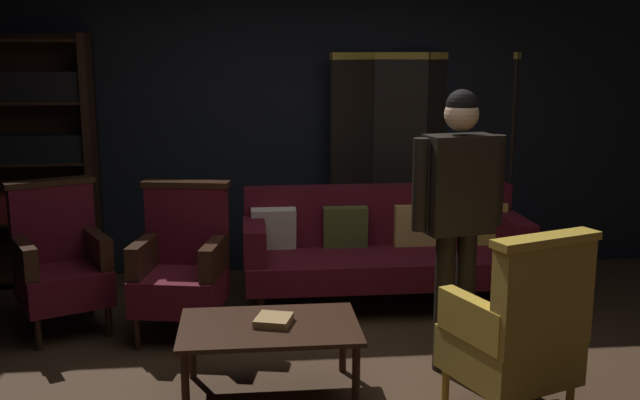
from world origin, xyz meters
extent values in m
plane|color=#3D2819|center=(0.00, 0.00, 0.00)|extent=(10.00, 10.00, 0.00)
cube|color=black|center=(0.00, 2.45, 1.40)|extent=(7.20, 0.10, 2.80)
cube|color=black|center=(0.43, 2.26, 0.95)|extent=(0.41, 0.25, 1.90)
cube|color=gold|center=(0.43, 2.26, 1.87)|extent=(0.42, 0.26, 0.06)
cube|color=black|center=(0.86, 2.33, 0.95)|extent=(0.46, 0.12, 1.90)
cube|color=gold|center=(0.86, 2.33, 1.87)|extent=(0.46, 0.12, 0.06)
cube|color=black|center=(1.27, 2.42, 0.95)|extent=(0.40, 0.28, 1.90)
cube|color=gold|center=(1.27, 2.42, 1.87)|extent=(0.40, 0.29, 0.06)
cube|color=black|center=(1.68, 2.48, 0.95)|extent=(0.45, 0.17, 1.90)
cube|color=gold|center=(1.68, 2.48, 1.87)|extent=(0.45, 0.18, 0.06)
cube|color=black|center=(2.11, 2.51, 0.95)|extent=(0.42, 0.24, 1.90)
cube|color=gold|center=(2.11, 2.51, 1.87)|extent=(0.42, 0.25, 0.06)
cube|color=black|center=(-1.73, 2.18, 1.02)|extent=(0.06, 0.32, 2.05)
cube|color=black|center=(-2.15, 2.33, 1.02)|extent=(0.90, 0.02, 2.05)
cube|color=black|center=(-2.15, 2.18, 0.06)|extent=(0.86, 0.30, 0.02)
cube|color=black|center=(-2.15, 2.18, 0.54)|extent=(0.86, 0.30, 0.02)
cube|color=maroon|center=(-2.15, 2.16, 0.66)|extent=(0.78, 0.22, 0.21)
cube|color=black|center=(-2.15, 2.18, 1.02)|extent=(0.86, 0.30, 0.02)
cube|color=black|center=(-2.15, 2.16, 1.15)|extent=(0.78, 0.22, 0.22)
cube|color=black|center=(-2.15, 2.18, 1.51)|extent=(0.86, 0.30, 0.02)
cube|color=black|center=(-2.15, 2.16, 1.64)|extent=(0.78, 0.22, 0.23)
cube|color=black|center=(-2.15, 2.18, 1.99)|extent=(0.86, 0.30, 0.02)
cylinder|color=black|center=(-0.40, 1.05, 0.11)|extent=(0.07, 0.07, 0.22)
cylinder|color=black|center=(1.50, 1.05, 0.11)|extent=(0.07, 0.07, 0.22)
cylinder|color=black|center=(-0.40, 1.65, 0.11)|extent=(0.07, 0.07, 0.22)
cylinder|color=black|center=(1.50, 1.65, 0.11)|extent=(0.07, 0.07, 0.22)
cube|color=#4C0F19|center=(0.55, 1.35, 0.32)|extent=(2.10, 0.76, 0.20)
cube|color=#4C0F19|center=(0.55, 1.66, 0.65)|extent=(2.10, 0.18, 0.46)
cube|color=#4C0F19|center=(-0.43, 1.35, 0.55)|extent=(0.16, 0.68, 0.26)
cube|color=#4C0F19|center=(1.53, 1.35, 0.55)|extent=(0.16, 0.68, 0.26)
cube|color=beige|center=(-0.28, 1.55, 0.57)|extent=(0.34, 0.16, 0.35)
cube|color=#4C5123|center=(0.27, 1.55, 0.57)|extent=(0.34, 0.15, 0.35)
cube|color=tan|center=(0.83, 1.55, 0.57)|extent=(0.34, 0.12, 0.34)
cube|color=#B79338|center=(1.38, 1.55, 0.57)|extent=(0.35, 0.18, 0.35)
cylinder|color=black|center=(-0.82, -0.32, 0.20)|extent=(0.04, 0.04, 0.39)
cylinder|color=black|center=(0.08, -0.32, 0.20)|extent=(0.04, 0.04, 0.39)
cylinder|color=black|center=(-0.82, 0.22, 0.20)|extent=(0.04, 0.04, 0.39)
cylinder|color=black|center=(0.08, 0.22, 0.20)|extent=(0.04, 0.04, 0.39)
cube|color=black|center=(-0.37, -0.05, 0.41)|extent=(1.00, 0.64, 0.03)
cylinder|color=gold|center=(1.02, -0.10, 0.11)|extent=(0.04, 0.04, 0.22)
cylinder|color=gold|center=(0.59, -0.26, 0.11)|extent=(0.04, 0.04, 0.22)
cube|color=#B79338|center=(0.88, -0.39, 0.34)|extent=(0.72, 0.72, 0.24)
cube|color=#B79338|center=(0.96, -0.61, 0.73)|extent=(0.57, 0.31, 0.54)
cube|color=gold|center=(0.96, -0.61, 1.02)|extent=(0.61, 0.33, 0.04)
cube|color=gold|center=(1.11, -0.31, 0.57)|extent=(0.26, 0.50, 0.22)
cube|color=gold|center=(0.66, -0.48, 0.57)|extent=(0.26, 0.50, 0.22)
cylinder|color=black|center=(-1.85, 0.75, 0.11)|extent=(0.04, 0.04, 0.22)
cylinder|color=black|center=(-1.43, 0.94, 0.11)|extent=(0.04, 0.04, 0.22)
cylinder|color=black|center=(-2.05, 1.16, 0.11)|extent=(0.04, 0.04, 0.22)
cylinder|color=black|center=(-1.63, 1.36, 0.11)|extent=(0.04, 0.04, 0.22)
cube|color=#4C0F19|center=(-1.74, 1.05, 0.34)|extent=(0.75, 0.75, 0.24)
cube|color=#4C0F19|center=(-1.84, 1.26, 0.73)|extent=(0.56, 0.35, 0.54)
cube|color=black|center=(-1.84, 1.26, 1.02)|extent=(0.60, 0.38, 0.04)
cube|color=black|center=(-1.96, 0.95, 0.57)|extent=(0.30, 0.49, 0.22)
cube|color=black|center=(-1.52, 1.16, 0.57)|extent=(0.30, 0.49, 0.22)
cylinder|color=black|center=(-1.21, 0.69, 0.11)|extent=(0.04, 0.04, 0.22)
cylinder|color=black|center=(-0.76, 0.60, 0.11)|extent=(0.04, 0.04, 0.22)
cylinder|color=black|center=(-1.12, 1.14, 0.11)|extent=(0.04, 0.04, 0.22)
cylinder|color=black|center=(-0.67, 1.05, 0.11)|extent=(0.04, 0.04, 0.22)
cube|color=#4C0F19|center=(-0.94, 0.87, 0.34)|extent=(0.66, 0.66, 0.24)
cube|color=#4C0F19|center=(-0.89, 1.10, 0.73)|extent=(0.57, 0.23, 0.54)
cube|color=black|center=(-0.89, 1.10, 1.02)|extent=(0.61, 0.24, 0.04)
cube|color=black|center=(-1.17, 0.92, 0.57)|extent=(0.19, 0.51, 0.22)
cube|color=black|center=(-0.70, 0.83, 0.57)|extent=(0.19, 0.51, 0.22)
cylinder|color=black|center=(0.83, 0.22, 0.43)|extent=(0.12, 0.12, 0.86)
cylinder|color=black|center=(0.69, 0.19, 0.43)|extent=(0.12, 0.12, 0.86)
cube|color=maroon|center=(0.76, 0.20, 0.90)|extent=(0.35, 0.22, 0.09)
cube|color=black|center=(0.76, 0.20, 1.15)|extent=(0.43, 0.29, 0.58)
cube|color=white|center=(0.73, 0.31, 1.18)|extent=(0.14, 0.04, 0.41)
cube|color=maroon|center=(0.73, 0.32, 1.41)|extent=(0.09, 0.04, 0.04)
cylinder|color=black|center=(1.00, 0.26, 1.16)|extent=(0.09, 0.09, 0.54)
cylinder|color=black|center=(0.51, 0.15, 1.16)|extent=(0.09, 0.09, 0.54)
sphere|color=tan|center=(0.76, 0.20, 1.56)|extent=(0.20, 0.20, 0.20)
sphere|color=black|center=(0.76, 0.20, 1.61)|extent=(0.18, 0.18, 0.18)
cylinder|color=brown|center=(-0.92, 1.95, 0.14)|extent=(0.28, 0.28, 0.28)
ellipsoid|color=#193D19|center=(-0.92, 1.95, 0.51)|extent=(0.50, 0.50, 0.58)
cube|color=#9E7A47|center=(-0.35, -0.04, 0.44)|extent=(0.24, 0.24, 0.04)
camera|label=1|loc=(-0.49, -3.96, 1.93)|focal=41.59mm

